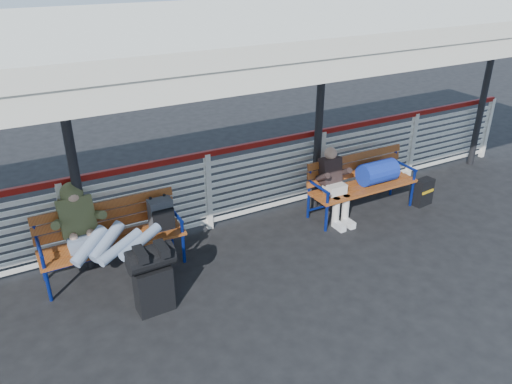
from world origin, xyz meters
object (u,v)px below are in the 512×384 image
luggage_stack (152,276)px  bench_left (124,227)px  traveler_man (104,237)px  suitcase_side (423,192)px  bench_right (369,175)px  companion_person (334,184)px

luggage_stack → bench_left: bearing=90.0°
traveler_man → suitcase_side: 5.08m
bench_right → suitcase_side: bearing=-18.2°
luggage_stack → bench_left: 1.04m
luggage_stack → traveler_man: traveler_man is taller
bench_left → bench_right: size_ratio=1.00×
bench_right → traveler_man: traveler_man is taller
bench_right → suitcase_side: bench_right is taller
bench_right → traveler_man: size_ratio=1.10×
bench_left → bench_right: (3.82, -0.27, 0.02)m
suitcase_side → bench_left: bearing=166.6°
bench_left → traveler_man: 0.49m
traveler_man → suitcase_side: (5.05, -0.22, -0.49)m
companion_person → suitcase_side: 1.67m
luggage_stack → bench_right: size_ratio=0.48×
luggage_stack → bench_right: 3.86m
bench_right → suitcase_side: (0.92, -0.30, -0.38)m
luggage_stack → companion_person: bearing=12.1°
luggage_stack → suitcase_side: (4.70, 0.47, -0.24)m
luggage_stack → suitcase_side: 4.73m
bench_left → suitcase_side: bearing=-6.9°
bench_right → companion_person: 0.68m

